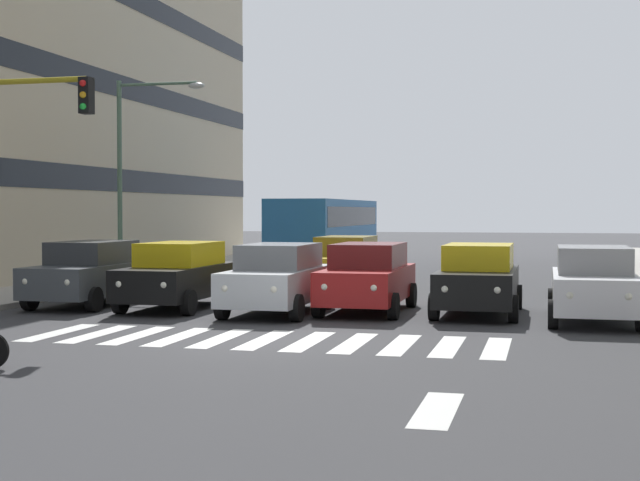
# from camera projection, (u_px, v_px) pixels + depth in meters

# --- Properties ---
(ground_plane) EXTENTS (180.00, 180.00, 0.00)m
(ground_plane) POSITION_uv_depth(u_px,v_px,m) (264.00, 340.00, 18.01)
(ground_plane) COLOR #38383A
(building_right_block_0) EXTENTS (10.94, 26.93, 18.75)m
(building_right_block_0) POSITION_uv_depth(u_px,v_px,m) (21.00, 51.00, 39.22)
(building_right_block_0) COLOR beige
(building_right_block_0) RESTS_ON ground_plane
(crosswalk_markings) EXTENTS (9.45, 2.80, 0.01)m
(crosswalk_markings) POSITION_uv_depth(u_px,v_px,m) (264.00, 340.00, 18.01)
(crosswalk_markings) COLOR silver
(crosswalk_markings) RESTS_ON ground_plane
(lane_arrow_0) EXTENTS (0.50, 2.20, 0.01)m
(lane_arrow_0) POSITION_uv_depth(u_px,v_px,m) (437.00, 410.00, 11.70)
(lane_arrow_0) COLOR silver
(lane_arrow_0) RESTS_ON ground_plane
(car_0) EXTENTS (2.02, 4.44, 1.72)m
(car_0) POSITION_uv_depth(u_px,v_px,m) (594.00, 283.00, 20.89)
(car_0) COLOR silver
(car_0) RESTS_ON ground_plane
(car_1) EXTENTS (2.02, 4.44, 1.72)m
(car_1) POSITION_uv_depth(u_px,v_px,m) (478.00, 278.00, 22.38)
(car_1) COLOR black
(car_1) RESTS_ON ground_plane
(car_2) EXTENTS (2.02, 4.44, 1.72)m
(car_2) POSITION_uv_depth(u_px,v_px,m) (368.00, 277.00, 22.96)
(car_2) COLOR maroon
(car_2) RESTS_ON ground_plane
(car_3) EXTENTS (2.02, 4.44, 1.72)m
(car_3) POSITION_uv_depth(u_px,v_px,m) (278.00, 278.00, 22.57)
(car_3) COLOR #B2B7BC
(car_3) RESTS_ON ground_plane
(car_4) EXTENTS (2.02, 4.44, 1.72)m
(car_4) POSITION_uv_depth(u_px,v_px,m) (178.00, 275.00, 23.76)
(car_4) COLOR black
(car_4) RESTS_ON ground_plane
(car_5) EXTENTS (2.02, 4.44, 1.72)m
(car_5) POSITION_uv_depth(u_px,v_px,m) (90.00, 272.00, 24.55)
(car_5) COLOR #474C51
(car_5) RESTS_ON ground_plane
(car_row2_0) EXTENTS (2.02, 4.44, 1.72)m
(car_row2_0) POSITION_uv_depth(u_px,v_px,m) (345.00, 263.00, 29.24)
(car_row2_0) COLOR gold
(car_row2_0) RESTS_ON ground_plane
(bus_behind_traffic) EXTENTS (2.78, 10.50, 3.00)m
(bus_behind_traffic) POSITION_uv_depth(u_px,v_px,m) (326.00, 226.00, 39.57)
(bus_behind_traffic) COLOR #286BAD
(bus_behind_traffic) RESTS_ON ground_plane
(street_lamp_right) EXTENTS (3.15, 0.28, 6.77)m
(street_lamp_right) POSITION_uv_depth(u_px,v_px,m) (134.00, 157.00, 30.81)
(street_lamp_right) COLOR #4C6B56
(street_lamp_right) RESTS_ON sidewalk_right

